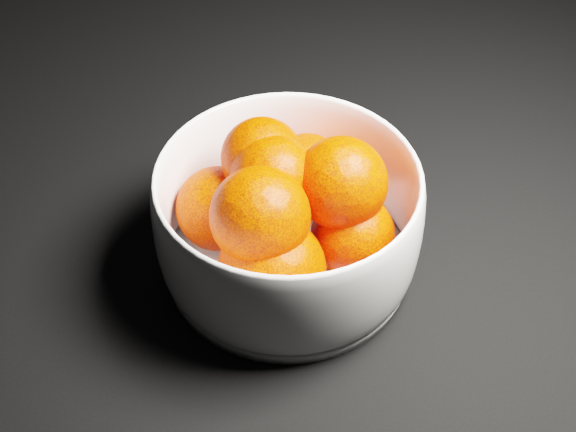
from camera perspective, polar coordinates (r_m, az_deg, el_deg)
name	(u,v)px	position (r m, az deg, el deg)	size (l,w,h in m)	color
bowl	(288,221)	(0.60, 0.00, -0.33)	(0.20, 0.20, 0.10)	white
orange_pile	(284,208)	(0.58, -0.26, 0.56)	(0.15, 0.15, 0.11)	#FF2A00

